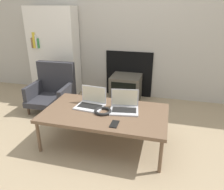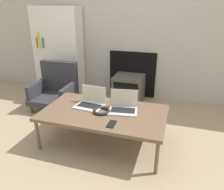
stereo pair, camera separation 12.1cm
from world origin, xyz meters
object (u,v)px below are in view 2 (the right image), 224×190
(headphones, at_px, (101,111))
(laptop_right, at_px, (123,106))
(tv, at_px, (129,88))
(armchair, at_px, (56,88))
(laptop_left, at_px, (91,102))
(phone, at_px, (112,124))

(headphones, bearing_deg, laptop_right, 30.83)
(headphones, bearing_deg, tv, 90.00)
(armchair, bearing_deg, laptop_left, -38.31)
(phone, distance_m, tv, 1.54)
(headphones, distance_m, tv, 1.31)
(headphones, bearing_deg, phone, -49.67)
(phone, xyz_separation_m, tv, (-0.19, 1.52, -0.19))
(laptop_right, bearing_deg, laptop_left, 170.79)
(laptop_left, xyz_separation_m, laptop_right, (0.39, -0.00, 0.00))
(laptop_right, relative_size, phone, 2.38)
(laptop_left, height_order, phone, laptop_left)
(tv, bearing_deg, headphones, -90.00)
(phone, relative_size, armchair, 0.21)
(phone, height_order, tv, tv)
(laptop_left, relative_size, laptop_right, 0.96)
(headphones, xyz_separation_m, tv, (-0.00, 1.30, -0.20))
(headphones, distance_m, armchair, 1.27)
(laptop_right, relative_size, armchair, 0.50)
(tv, distance_m, armchair, 1.17)
(laptop_right, xyz_separation_m, tv, (-0.21, 1.17, -0.23))
(laptop_right, xyz_separation_m, phone, (-0.03, -0.35, -0.04))
(armchair, bearing_deg, phone, -40.69)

